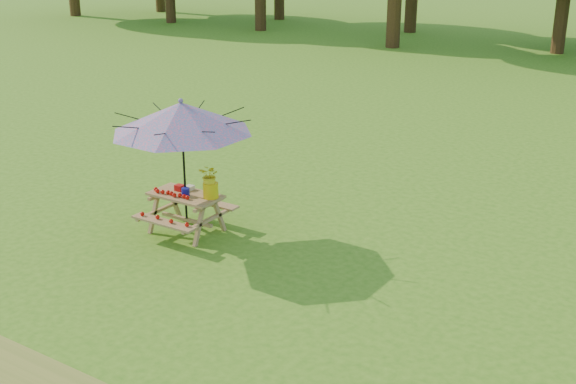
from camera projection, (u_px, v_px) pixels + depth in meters
The scene contains 5 objects.
picnic_table at pixel (186, 214), 11.86m from camera, with size 1.20×1.32×0.67m.
patio_umbrella at pixel (182, 118), 11.31m from camera, with size 2.94×2.94×2.26m.
produce_bins at pixel (185, 190), 11.79m from camera, with size 0.38×0.39×0.13m.
tomatoes_row at pixel (171, 194), 11.67m from camera, with size 0.77×0.13×0.07m, color #C11006, non-canonical shape.
flower_bucket at pixel (210, 180), 11.49m from camera, with size 0.37×0.33×0.56m.
Camera 1 is at (10.36, -6.78, 4.71)m, focal length 45.00 mm.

